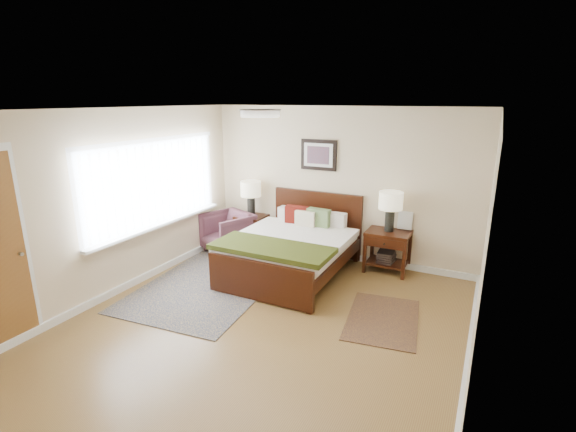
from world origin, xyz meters
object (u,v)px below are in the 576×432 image
object	(u,v)px
bed	(292,243)
lamp_right	(391,204)
rug_persian	(207,286)
armchair	(227,232)
nightstand_right	(387,248)
nightstand_left	(251,222)
lamp_left	(251,192)

from	to	relation	value
bed	lamp_right	world-z (taller)	lamp_right
rug_persian	bed	bearing A→B (deg)	40.93
armchair	nightstand_right	bearing A→B (deg)	29.86
bed	armchair	distance (m)	1.51
lamp_right	armchair	xyz separation A→B (m)	(-2.72, -0.38, -0.73)
rug_persian	lamp_right	bearing A→B (deg)	33.10
lamp_right	armchair	world-z (taller)	lamp_right
armchair	rug_persian	xyz separation A→B (m)	(0.54, -1.32, -0.34)
bed	nightstand_left	xyz separation A→B (m)	(-1.19, 0.75, -0.03)
nightstand_left	nightstand_right	distance (m)	2.45
lamp_right	armchair	bearing A→B (deg)	-171.94
bed	armchair	bearing A→B (deg)	165.16
nightstand_left	rug_persian	size ratio (longest dim) A/B	0.25
nightstand_left	lamp_right	distance (m)	2.53
lamp_right	nightstand_right	bearing A→B (deg)	-90.00
nightstand_left	rug_persian	bearing A→B (deg)	-80.55
nightstand_right	lamp_left	world-z (taller)	lamp_left
nightstand_right	armchair	distance (m)	2.74
nightstand_left	nightstand_right	size ratio (longest dim) A/B	0.91
lamp_right	lamp_left	bearing A→B (deg)	180.00
nightstand_right	bed	bearing A→B (deg)	-149.20
nightstand_left	lamp_left	xyz separation A→B (m)	(-0.00, 0.02, 0.56)
lamp_left	armchair	distance (m)	0.82
nightstand_left	rug_persian	distance (m)	1.77
nightstand_left	lamp_left	world-z (taller)	lamp_left
bed	nightstand_right	bearing A→B (deg)	30.80
nightstand_right	armchair	size ratio (longest dim) A/B	0.85
nightstand_right	rug_persian	xyz separation A→B (m)	(-2.17, -1.69, -0.38)
lamp_left	bed	bearing A→B (deg)	-32.93
bed	lamp_right	xyz separation A→B (m)	(1.27, 0.77, 0.58)
bed	nightstand_left	distance (m)	1.40
lamp_left	rug_persian	xyz separation A→B (m)	(0.28, -1.71, -1.03)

